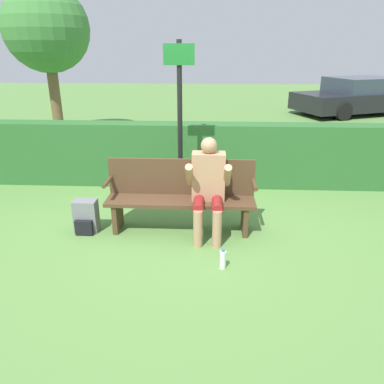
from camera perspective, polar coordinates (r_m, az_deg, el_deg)
name	(u,v)px	position (r m, az deg, el deg)	size (l,w,h in m)	color
ground_plane	(181,230)	(4.86, -1.72, -5.79)	(40.00, 40.00, 0.00)	#5B8942
hedge_back	(189,155)	(6.28, -0.53, 5.72)	(12.00, 0.40, 1.04)	#2D662D
park_bench	(181,195)	(4.73, -1.71, -0.43)	(1.86, 0.41, 0.90)	#513823
person_seated	(208,184)	(4.53, 2.50, 1.21)	(0.54, 0.61, 1.21)	tan
backpack	(86,217)	(4.93, -15.85, -3.68)	(0.29, 0.25, 0.42)	slate
water_bottle	(223,260)	(4.04, 4.72, -10.22)	(0.07, 0.07, 0.22)	white
signpost	(180,114)	(5.33, -1.87, 11.84)	(0.41, 0.09, 2.30)	black
parked_car	(361,97)	(14.56, 24.32, 13.11)	(4.94, 3.45, 1.23)	black
tree	(46,30)	(10.20, -21.30, 22.03)	(2.01, 2.01, 3.60)	brown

